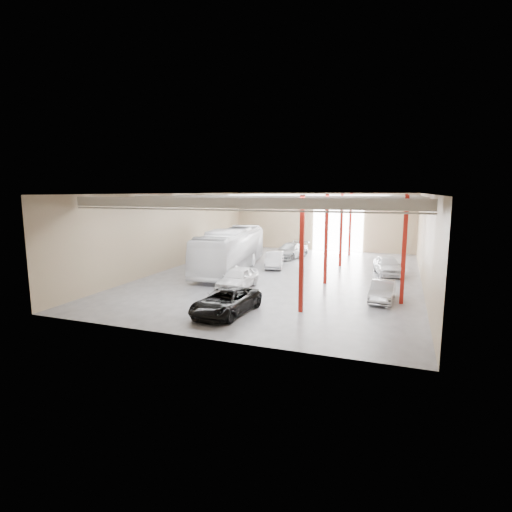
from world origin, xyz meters
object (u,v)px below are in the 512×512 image
Objects in this scene: car_row_a at (238,278)px; car_row_b at (274,260)px; car_row_c at (291,250)px; car_right_far at (388,265)px; coach_bus at (231,250)px; black_sedan at (226,302)px; car_right_near at (382,291)px.

car_row_a is 1.05× the size of car_row_b.
car_row_c is 11.77m from car_right_far.
car_row_c is at bearing 76.52° from car_row_b.
coach_bus is 3.00× the size of car_row_b.
car_row_b is at bearing 167.80° from car_right_far.
car_row_c is 1.17× the size of car_right_far.
car_row_a is at bearing 111.98° from black_sedan.
car_row_b is at bearing -78.59° from car_row_c.
car_right_near is at bearing 41.38° from black_sedan.
coach_bus is 2.44× the size of car_row_c.
black_sedan reaches higher than car_right_near.
car_right_near is (10.30, -8.86, -0.08)m from car_row_b.
car_right_far is at bearing -17.51° from car_row_c.
coach_bus is 3.35× the size of car_right_near.
coach_bus is at bearing 118.94° from car_row_a.
car_right_near is (8.55, 6.18, -0.08)m from black_sedan.
car_right_near is at bearing -54.16° from car_row_b.
black_sedan is 0.97× the size of car_row_c.
car_row_c is 18.00m from car_right_near.
car_right_far is at bearing 92.90° from car_right_near.
car_right_near is at bearing -43.67° from car_row_c.
car_right_near is at bearing -31.40° from coach_bus.
car_right_far reaches higher than car_right_near.
coach_bus reaches higher than car_right_near.
black_sedan reaches higher than car_row_b.
car_right_near is (13.63, -6.07, -1.24)m from coach_bus.
car_row_a reaches higher than black_sedan.
coach_bus reaches higher than car_row_c.
car_right_near is (10.30, -14.76, -0.14)m from car_row_c.
car_row_a is 13.88m from car_right_far.
car_row_a is at bearing -69.58° from coach_bus.
car_row_a is at bearing -151.27° from car_right_far.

